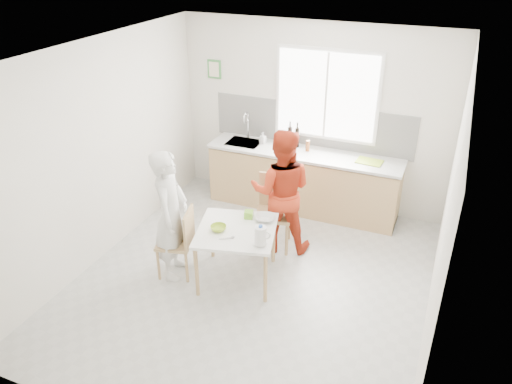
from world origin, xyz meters
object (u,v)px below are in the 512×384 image
wine_bottle_a (290,137)px  chair_far (274,208)px  dining_table (237,234)px  wine_bottle_b (297,137)px  person_red (281,191)px  bowl_white (265,218)px  person_white (171,215)px  chair_left (180,239)px  milk_jug (261,235)px  bowl_green (218,228)px

wine_bottle_a → chair_far: bearing=-80.0°
dining_table → wine_bottle_b: bearing=89.2°
person_red → dining_table: bearing=59.7°
bowl_white → wine_bottle_a: size_ratio=0.73×
person_white → person_red: 1.43m
person_white → wine_bottle_a: size_ratio=5.06×
person_red → wine_bottle_a: person_red is taller
bowl_white → chair_left: bearing=-151.6°
person_white → person_red: (0.99, 1.03, 0.01)m
milk_jug → bowl_white: bearing=92.5°
bowl_green → milk_jug: (0.56, -0.10, 0.10)m
wine_bottle_b → person_red: bearing=-80.3°
dining_table → bowl_white: size_ratio=4.60×
bowl_white → wine_bottle_a: wine_bottle_a is taller
chair_far → bowl_white: bearing=-95.0°
milk_jug → wine_bottle_a: size_ratio=0.73×
chair_far → wine_bottle_a: bearing=85.9°
bowl_green → person_white: bearing=-170.9°
bowl_green → wine_bottle_b: 2.22m
chair_left → wine_bottle_a: wine_bottle_a is taller
chair_far → person_white: person_white is taller
dining_table → chair_left: size_ratio=1.23×
person_white → bowl_white: size_ratio=6.89×
dining_table → bowl_green: (-0.18, -0.10, 0.10)m
dining_table → bowl_green: bowl_green is taller
chair_far → bowl_green: 1.05m
person_white → wine_bottle_b: bearing=-33.0°
bowl_green → wine_bottle_b: size_ratio=0.62×
person_red → wine_bottle_b: (-0.21, 1.25, 0.25)m
milk_jug → wine_bottle_a: 2.29m
person_red → milk_jug: person_red is taller
chair_far → milk_jug: bearing=-91.4°
wine_bottle_a → person_white: bearing=-107.1°
person_red → wine_bottle_b: person_red is taller
dining_table → wine_bottle_a: bearing=91.8°
milk_jug → chair_left: bearing=164.4°
chair_left → chair_far: size_ratio=0.89×
dining_table → chair_far: size_ratio=1.10×
bowl_white → wine_bottle_b: 1.82m
dining_table → wine_bottle_a: 2.09m
dining_table → bowl_white: bearing=53.9°
person_white → person_red: person_red is taller
person_white → milk_jug: bearing=-104.4°
dining_table → milk_jug: bearing=-26.8°
chair_far → milk_jug: (0.24, -1.08, 0.27)m
person_white → milk_jug: size_ratio=6.90×
wine_bottle_b → wine_bottle_a: bearing=-150.3°
person_white → wine_bottle_b: person_white is taller
dining_table → chair_left: 0.70m
dining_table → wine_bottle_a: (-0.06, 2.03, 0.46)m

